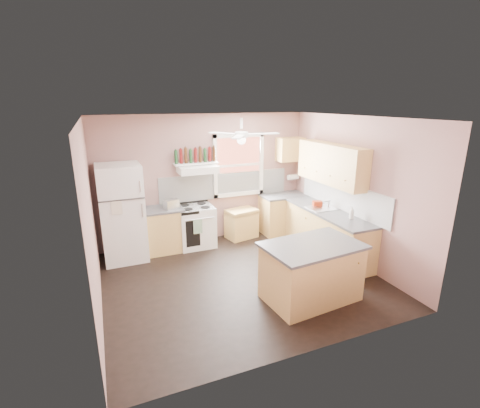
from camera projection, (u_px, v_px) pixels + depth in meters
name	position (u px, v px, depth m)	size (l,w,h in m)	color
floor	(241.00, 278.00, 6.00)	(4.50, 4.50, 0.00)	black
ceiling	(241.00, 118.00, 5.22)	(4.50, 4.50, 0.00)	white
wall_back	(205.00, 179.00, 7.40)	(4.50, 0.05, 2.70)	#906862
wall_right	(354.00, 190.00, 6.44)	(0.05, 4.00, 2.70)	#906862
wall_left	(89.00, 221.00, 4.78)	(0.05, 4.00, 2.70)	#906862
backsplash_back	(226.00, 185.00, 7.58)	(2.90, 0.03, 0.55)	white
backsplash_right	(342.00, 196.00, 6.74)	(0.03, 2.60, 0.55)	white
window_view	(238.00, 165.00, 7.57)	(1.00, 0.02, 1.20)	brown
window_frame	(239.00, 165.00, 7.54)	(1.16, 0.07, 1.36)	white
refrigerator	(122.00, 213.00, 6.52)	(0.78, 0.76, 1.85)	white
base_cabinet_left	(160.00, 231.00, 6.99)	(0.90, 0.60, 0.86)	tan
counter_left	(159.00, 210.00, 6.87)	(0.92, 0.62, 0.04)	#444547
toaster	(171.00, 204.00, 6.83)	(0.28, 0.16, 0.18)	silver
stove	(196.00, 226.00, 7.25)	(0.73, 0.64, 0.86)	white
range_hood	(198.00, 169.00, 7.00)	(0.78, 0.50, 0.14)	white
bottle_shelf	(196.00, 163.00, 7.08)	(0.90, 0.26, 0.03)	white
cart	(241.00, 223.00, 7.72)	(0.65, 0.43, 0.65)	tan
base_cabinet_corner	(283.00, 214.00, 8.02)	(1.00, 0.60, 0.86)	tan
base_cabinet_right	(327.00, 234.00, 6.85)	(0.60, 2.20, 0.86)	tan
counter_corner	(284.00, 195.00, 7.89)	(1.02, 0.62, 0.04)	#444547
counter_right	(328.00, 212.00, 6.72)	(0.62, 2.22, 0.04)	#444547
sink	(322.00, 208.00, 6.89)	(0.55, 0.45, 0.03)	silver
faucet	(329.00, 204.00, 6.93)	(0.03, 0.03, 0.14)	silver
upper_cabinet_right	(331.00, 164.00, 6.69)	(0.33, 1.80, 0.76)	tan
upper_cabinet_corner	(290.00, 149.00, 7.79)	(0.60, 0.33, 0.52)	tan
paper_towel	(293.00, 177.00, 8.04)	(0.12, 0.12, 0.26)	white
island	(311.00, 273.00, 5.29)	(1.37, 0.86, 0.86)	tan
island_top	(313.00, 246.00, 5.16)	(1.45, 0.94, 0.04)	#444547
ceiling_fan_hub	(241.00, 135.00, 5.30)	(0.20, 0.20, 0.08)	white
soap_bottle	(352.00, 213.00, 6.23)	(0.09, 0.09, 0.23)	silver
red_caddy	(317.00, 203.00, 7.03)	(0.18, 0.12, 0.10)	#A02B0D
wine_bottles	(196.00, 156.00, 7.03)	(0.86, 0.06, 0.31)	#143819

